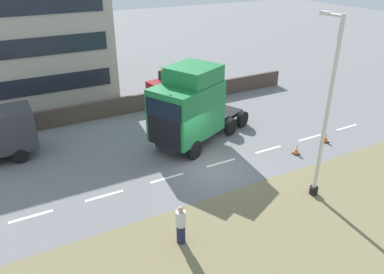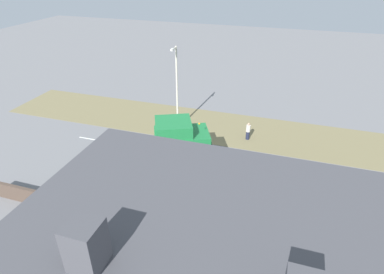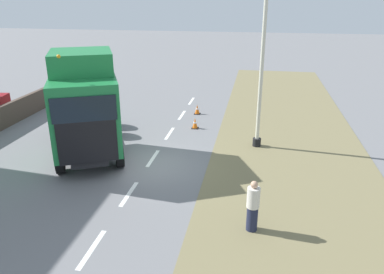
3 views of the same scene
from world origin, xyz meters
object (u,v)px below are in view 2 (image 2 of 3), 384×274
(pedestrian, at_px, (248,131))
(flatbed_truck, at_px, (308,215))
(lorry_cab, at_px, (178,149))
(parked_car, at_px, (82,229))
(traffic_cone_trailing, at_px, (145,139))
(traffic_cone_lead, at_px, (119,136))
(lamp_post, at_px, (177,94))

(pedestrian, bearing_deg, flatbed_truck, 26.30)
(lorry_cab, bearing_deg, flatbed_truck, 45.26)
(lorry_cab, bearing_deg, parked_car, -45.75)
(traffic_cone_trailing, bearing_deg, traffic_cone_lead, -83.28)
(lorry_cab, height_order, lamp_post, lamp_post)
(traffic_cone_lead, xyz_separation_m, traffic_cone_trailing, (-0.30, 2.57, 0.00))
(traffic_cone_lead, bearing_deg, pedestrian, 107.38)
(pedestrian, bearing_deg, traffic_cone_lead, -72.62)
(lamp_post, bearing_deg, lorry_cab, 20.53)
(lorry_cab, bearing_deg, traffic_cone_trailing, -154.70)
(lorry_cab, height_order, traffic_cone_trailing, lorry_cab)
(pedestrian, xyz_separation_m, traffic_cone_lead, (3.58, -11.45, -0.54))
(pedestrian, xyz_separation_m, traffic_cone_trailing, (3.28, -8.88, -0.54))
(flatbed_truck, height_order, pedestrian, flatbed_truck)
(flatbed_truck, distance_m, pedestrian, 11.80)
(lamp_post, distance_m, traffic_cone_trailing, 5.12)
(pedestrian, bearing_deg, lamp_post, -89.88)
(flatbed_truck, relative_size, pedestrian, 3.51)
(lamp_post, bearing_deg, traffic_cone_lead, -51.90)
(lamp_post, xyz_separation_m, pedestrian, (-0.01, 6.90, -2.87))
(lorry_cab, height_order, flatbed_truck, lorry_cab)
(parked_car, xyz_separation_m, pedestrian, (-15.24, 7.29, -0.14))
(lorry_cab, xyz_separation_m, parked_car, (8.07, -3.07, -1.37))
(pedestrian, height_order, traffic_cone_trailing, pedestrian)
(flatbed_truck, bearing_deg, lorry_cab, 69.74)
(traffic_cone_lead, height_order, traffic_cone_trailing, same)
(flatbed_truck, distance_m, traffic_cone_lead, 18.11)
(lamp_post, distance_m, traffic_cone_lead, 6.71)
(lorry_cab, xyz_separation_m, lamp_post, (-7.15, -2.68, 1.35))
(pedestrian, height_order, traffic_cone_lead, pedestrian)
(lorry_cab, relative_size, traffic_cone_trailing, 12.66)
(lamp_post, relative_size, traffic_cone_trailing, 13.95)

